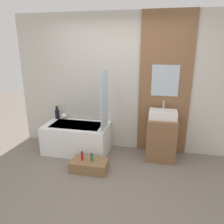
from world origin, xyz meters
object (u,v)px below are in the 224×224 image
Objects in this scene: bottle_soap_primary at (82,156)px; vase_round_light at (64,116)px; sink at (163,114)px; vase_tall_dark at (57,113)px; bathtub at (77,138)px; bottle_soap_secondary at (92,158)px; wooden_step_bench at (89,165)px.

vase_round_light is at bearing 128.26° from bottle_soap_primary.
sink is 2.14m from vase_tall_dark.
bottle_soap_primary is at bearing -46.30° from vase_tall_dark.
bathtub is at bearing -177.03° from sink.
vase_tall_dark is at bearing 153.34° from bathtub.
sink reaches higher than bottle_soap_secondary.
vase_round_light reaches higher than wooden_step_bench.
wooden_step_bench is 1.29m from vase_round_light.
bottle_soap_primary reaches higher than bottle_soap_secondary.
bathtub is 2.02× the size of wooden_step_bench.
sink is at bearing 2.97° from bathtub.
bathtub is 1.70m from sink.
vase_tall_dark is 2.07× the size of vase_round_light.
vase_tall_dark is at bearing 133.70° from bottle_soap_primary.
bottle_soap_secondary is at bearing -51.68° from bathtub.
vase_tall_dark is (-0.52, 0.26, 0.38)m from bathtub.
vase_round_light is (-1.96, 0.16, -0.23)m from sink.
bottle_soap_primary is (-0.12, -0.00, 0.16)m from wooden_step_bench.
vase_tall_dark reaches higher than wooden_step_bench.
vase_tall_dark is 0.17m from vase_round_light.
bottle_soap_secondary is at bearing -41.15° from vase_tall_dark.
bathtub is 9.52× the size of vase_round_light.
wooden_step_bench is at bearing 0.00° from bottle_soap_primary.
wooden_step_bench is 0.16m from bottle_soap_secondary.
bottle_soap_primary is 0.17m from bottle_soap_secondary.
sink is 1.58m from bottle_soap_primary.
vase_round_light is at bearing 175.41° from sink.
wooden_step_bench is (0.45, -0.62, -0.19)m from bathtub.
vase_tall_dark is 1.29m from bottle_soap_primary.
wooden_step_bench is at bearing 180.00° from bottle_soap_secondary.
vase_round_light is 1.16m from bottle_soap_primary.
bathtub is at bearing 125.65° from wooden_step_bench.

